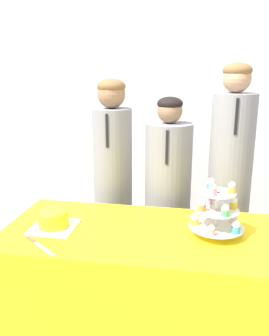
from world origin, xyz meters
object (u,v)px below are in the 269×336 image
round_cake (53,218)px  cake_knife (35,243)px  student_1 (167,205)px  student_0 (113,192)px  student_2 (228,193)px  cupcake_stand (217,211)px

round_cake → cake_knife: round_cake is taller
student_1 → cake_knife: bearing=-124.3°
cake_knife → student_0: bearing=114.1°
student_1 → student_2: (0.41, 0.00, 0.12)m
cupcake_stand → student_2: (0.11, 0.61, -0.11)m
round_cake → student_2: size_ratio=0.14×
cake_knife → student_2: bearing=77.5°
cake_knife → round_cake: bearing=120.0°
round_cake → student_0: size_ratio=0.15×
cake_knife → student_1: 1.05m
cupcake_stand → cake_knife: bearing=-164.1°
cake_knife → student_2: (1.00, 0.86, 0.02)m
student_1 → student_0: bearing=-180.0°
cupcake_stand → student_0: student_0 is taller
student_0 → student_1: (0.39, 0.00, -0.08)m
cupcake_stand → student_1: size_ratio=0.21×
student_0 → cupcake_stand: bearing=-41.1°
student_0 → student_1: bearing=0.0°
cupcake_stand → round_cake: bearing=-175.4°
round_cake → student_1: bearing=50.1°
cupcake_stand → student_2: 0.63m
student_1 → student_2: 0.43m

